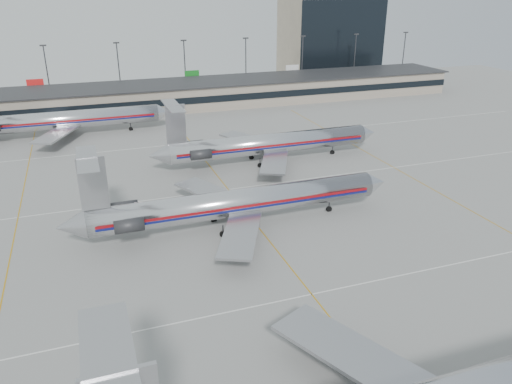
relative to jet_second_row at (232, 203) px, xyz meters
name	(u,v)px	position (x,y,z in m)	size (l,w,h in m)	color
ground	(362,358)	(3.16, -27.60, -3.37)	(260.00, 260.00, 0.00)	gray
apron_markings	(312,294)	(3.16, -17.60, -3.36)	(160.00, 0.15, 0.02)	silver
terminal	(163,96)	(3.16, 70.37, -0.21)	(162.00, 17.00, 6.25)	gray
light_mast_row	(153,66)	(3.16, 84.40, 5.22)	(163.60, 0.40, 15.28)	#38383D
distant_building	(329,38)	(65.16, 100.40, 9.13)	(30.00, 20.00, 25.00)	tan
jet_second_row	(232,203)	(0.00, 0.00, 0.00)	(44.32, 26.10, 11.60)	silver
jet_third_row	(266,144)	(13.23, 22.63, 0.03)	(42.74, 26.29, 11.69)	silver
jet_back_row	(61,120)	(-20.99, 51.85, 0.16)	(44.37, 27.29, 12.13)	silver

